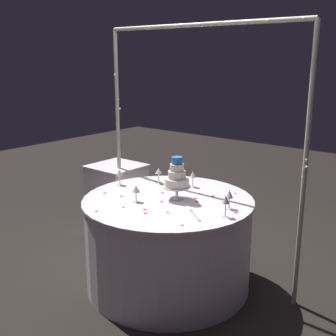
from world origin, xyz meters
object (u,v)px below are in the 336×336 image
(wine_glass_3, at_px, (159,172))
(decorative_arch, at_px, (197,116))
(side_table, at_px, (117,201))
(cake_knife, at_px, (192,212))
(tiered_cake, at_px, (177,178))
(wine_glass_2, at_px, (193,175))
(wine_glass_4, at_px, (226,201))
(wine_glass_5, at_px, (229,195))
(wine_glass_0, at_px, (120,173))
(wine_glass_1, at_px, (136,190))
(main_table, at_px, (168,242))

(wine_glass_3, bearing_deg, decorative_arch, 16.77)
(side_table, bearing_deg, cake_knife, -22.61)
(tiered_cake, height_order, wine_glass_3, tiered_cake)
(wine_glass_2, distance_m, wine_glass_4, 0.75)
(wine_glass_5, height_order, cake_knife, wine_glass_5)
(decorative_arch, xyz_separation_m, wine_glass_5, (0.50, -0.27, -0.52))
(wine_glass_0, xyz_separation_m, wine_glass_4, (1.15, -0.07, 0.01))
(wine_glass_0, relative_size, wine_glass_1, 1.09)
(wine_glass_0, bearing_deg, wine_glass_1, -29.28)
(wine_glass_2, xyz_separation_m, wine_glass_3, (-0.30, -0.11, 0.00))
(wine_glass_1, distance_m, wine_glass_2, 0.61)
(wine_glass_4, bearing_deg, wine_glass_2, 144.14)
(decorative_arch, height_order, wine_glass_1, decorative_arch)
(main_table, height_order, wine_glass_4, wine_glass_4)
(side_table, height_order, wine_glass_4, wine_glass_4)
(main_table, relative_size, wine_glass_3, 9.65)
(decorative_arch, relative_size, wine_glass_0, 14.83)
(tiered_cake, bearing_deg, cake_knife, -31.81)
(tiered_cake, relative_size, wine_glass_2, 2.44)
(wine_glass_0, bearing_deg, tiered_cake, 1.24)
(main_table, height_order, cake_knife, cake_knife)
(wine_glass_0, bearing_deg, wine_glass_2, 33.97)
(side_table, xyz_separation_m, wine_glass_3, (0.72, -0.17, 0.48))
(main_table, relative_size, tiered_cake, 3.97)
(side_table, distance_m, wine_glass_5, 1.67)
(wine_glass_1, bearing_deg, wine_glass_0, 150.72)
(wine_glass_1, xyz_separation_m, wine_glass_4, (0.72, 0.16, 0.02))
(wine_glass_2, bearing_deg, tiered_cake, -74.54)
(wine_glass_2, relative_size, wine_glass_3, 1.00)
(main_table, height_order, wine_glass_5, wine_glass_5)
(wine_glass_2, distance_m, wine_glass_5, 0.61)
(wine_glass_1, relative_size, wine_glass_4, 0.81)
(decorative_arch, height_order, wine_glass_0, decorative_arch)
(main_table, distance_m, wine_glass_1, 0.55)
(wine_glass_0, xyz_separation_m, cake_knife, (0.92, -0.16, -0.10))
(wine_glass_2, relative_size, wine_glass_5, 0.96)
(tiered_cake, relative_size, wine_glass_5, 2.35)
(wine_glass_3, height_order, wine_glass_4, wine_glass_4)
(wine_glass_1, bearing_deg, cake_knife, 8.70)
(cake_knife, bearing_deg, side_table, 157.39)
(tiered_cake, bearing_deg, main_table, -145.43)
(main_table, distance_m, wine_glass_5, 0.71)
(main_table, bearing_deg, wine_glass_2, 95.61)
(main_table, bearing_deg, decorative_arch, 90.14)
(wine_glass_1, height_order, wine_glass_3, wine_glass_3)
(tiered_cake, relative_size, wine_glass_4, 2.14)
(wine_glass_5, bearing_deg, tiered_cake, -170.53)
(wine_glass_3, xyz_separation_m, wine_glass_5, (0.84, -0.17, -0.00))
(decorative_arch, bearing_deg, wine_glass_1, -104.12)
(side_table, distance_m, wine_glass_2, 1.13)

